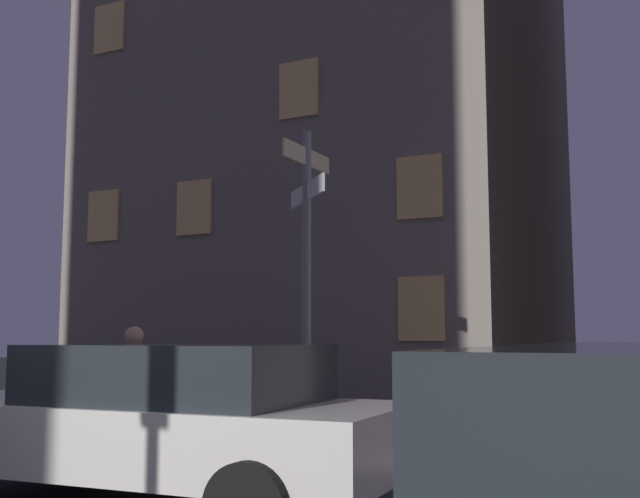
# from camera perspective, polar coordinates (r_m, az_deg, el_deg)

# --- Properties ---
(sidewalk_kerb) EXTENTS (40.00, 3.30, 0.14)m
(sidewalk_kerb) POSITION_cam_1_polar(r_m,az_deg,el_deg) (10.97, 5.56, -13.88)
(sidewalk_kerb) COLOR gray
(sidewalk_kerb) RESTS_ON ground_plane
(signpost) EXTENTS (1.06, 1.31, 4.14)m
(signpost) POSITION_cam_1_polar(r_m,az_deg,el_deg) (10.38, -0.99, -0.47)
(signpost) COLOR gray
(signpost) RESTS_ON sidewalk_kerb
(car_far_trailing) EXTENTS (4.70, 2.29, 1.42)m
(car_far_trailing) POSITION_cam_1_polar(r_m,az_deg,el_deg) (7.07, -11.94, -12.23)
(car_far_trailing) COLOR beige
(car_far_trailing) RESTS_ON ground_plane
(cyclist) EXTENTS (1.82, 0.35, 1.61)m
(cyclist) POSITION_cam_1_polar(r_m,az_deg,el_deg) (9.47, -13.89, -10.80)
(cyclist) COLOR black
(cyclist) RESTS_ON ground_plane
(building_left_block) EXTENTS (10.41, 9.43, 16.74)m
(building_left_block) POSITION_cam_1_polar(r_m,az_deg,el_deg) (21.43, 1.46, 12.29)
(building_left_block) COLOR slate
(building_left_block) RESTS_ON ground_plane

